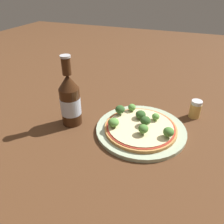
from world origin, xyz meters
The scene contains 13 objects.
ground_plane centered at (0.00, 0.00, 0.00)m, with size 3.00×3.00×0.00m, color #4C2D19.
plate centered at (-0.01, -0.03, 0.01)m, with size 0.28×0.28×0.01m.
pizza centered at (-0.02, -0.03, 0.02)m, with size 0.22×0.22×0.01m.
broccoli_floret_0 centered at (0.02, -0.01, 0.04)m, with size 0.03×0.03×0.03m.
broccoli_floret_1 centered at (-0.06, -0.04, 0.04)m, with size 0.03×0.03×0.03m.
broccoli_floret_2 centered at (-0.05, 0.05, 0.04)m, with size 0.03×0.03×0.03m.
broccoli_floret_3 centered at (0.02, 0.05, 0.04)m, with size 0.03×0.03×0.03m.
broccoli_floret_4 centered at (-0.02, -0.04, 0.04)m, with size 0.03×0.03×0.03m.
broccoli_floret_5 centered at (0.05, 0.02, 0.04)m, with size 0.03×0.03×0.02m.
broccoli_floret_6 centered at (-0.05, -0.11, 0.04)m, with size 0.03×0.03×0.03m.
broccoli_floret_7 centered at (0.03, -0.06, 0.04)m, with size 0.02×0.02×0.02m.
beer_bottle centered at (-0.05, 0.20, 0.08)m, with size 0.06×0.06×0.22m.
pepper_shaker centered at (0.13, -0.17, 0.03)m, with size 0.04×0.04×0.06m.
Camera 1 is at (-0.55, -0.14, 0.41)m, focal length 35.00 mm.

